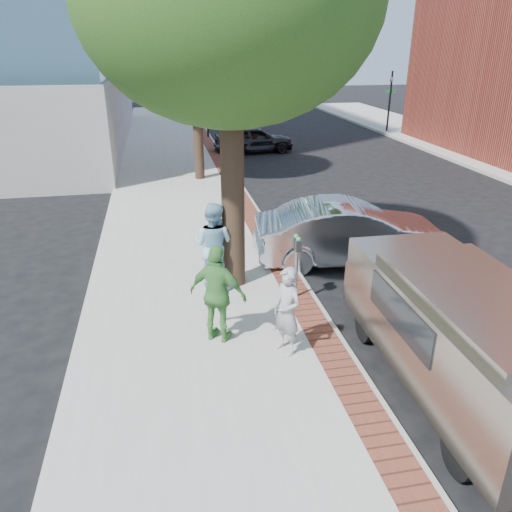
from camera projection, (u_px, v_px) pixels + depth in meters
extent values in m
plane|color=black|center=(277.00, 326.00, 10.32)|extent=(120.00, 120.00, 0.00)
cube|color=#9E9991|center=(182.00, 210.00, 17.24)|extent=(5.00, 60.00, 0.15)
cube|color=brown|center=(244.00, 204.00, 17.60)|extent=(0.60, 60.00, 0.01)
cube|color=gray|center=(254.00, 206.00, 17.69)|extent=(0.10, 60.00, 0.15)
cylinder|color=black|center=(207.00, 107.00, 29.58)|extent=(0.12, 0.12, 3.80)
imported|color=black|center=(206.00, 87.00, 29.14)|extent=(0.18, 0.15, 0.90)
cube|color=#1E7238|center=(207.00, 94.00, 29.30)|extent=(0.70, 0.03, 0.18)
cylinder|color=black|center=(389.00, 103.00, 31.63)|extent=(0.12, 0.12, 3.80)
imported|color=black|center=(391.00, 84.00, 31.19)|extent=(0.18, 0.15, 0.90)
cube|color=#1E7238|center=(391.00, 91.00, 31.35)|extent=(0.70, 0.03, 0.18)
cylinder|color=black|center=(233.00, 193.00, 11.00)|extent=(0.52, 0.52, 4.40)
cylinder|color=black|center=(198.00, 132.00, 20.24)|extent=(0.40, 0.40, 3.85)
ellipsoid|color=#214012|center=(194.00, 45.00, 18.96)|extent=(4.80, 4.80, 3.94)
cylinder|color=gray|center=(296.00, 274.00, 10.95)|extent=(0.07, 0.07, 1.15)
cube|color=#2D3030|center=(298.00, 246.00, 10.59)|extent=(0.12, 0.14, 0.24)
cube|color=#2D3030|center=(296.00, 243.00, 10.75)|extent=(0.12, 0.14, 0.24)
sphere|color=#3F8C4C|center=(298.00, 239.00, 10.53)|extent=(0.11, 0.11, 0.11)
sphere|color=#3F8C4C|center=(296.00, 236.00, 10.69)|extent=(0.11, 0.11, 0.11)
imported|color=#99999D|center=(287.00, 311.00, 8.88)|extent=(0.63, 0.72, 1.67)
imported|color=#8ABCD5|center=(214.00, 245.00, 11.31)|extent=(1.24, 1.18, 2.02)
imported|color=#4E9543|center=(218.00, 294.00, 9.22)|extent=(1.20, 0.99, 1.92)
imported|color=silver|center=(350.00, 233.00, 13.04)|extent=(5.11, 2.24, 1.63)
imported|color=black|center=(254.00, 139.00, 26.35)|extent=(4.29, 2.10, 1.41)
cube|color=gray|center=(463.00, 333.00, 8.03)|extent=(2.15, 5.25, 1.47)
cube|color=gray|center=(399.00, 287.00, 10.21)|extent=(2.02, 1.01, 0.87)
cube|color=gray|center=(484.00, 298.00, 7.41)|extent=(1.91, 3.72, 0.17)
cylinder|color=black|center=(367.00, 324.00, 9.70)|extent=(0.25, 0.70, 0.69)
cylinder|color=black|center=(451.00, 316.00, 9.99)|extent=(0.25, 0.70, 0.69)
cylinder|color=black|center=(462.00, 453.00, 6.65)|extent=(0.25, 0.70, 0.69)
cube|color=black|center=(399.00, 315.00, 7.93)|extent=(0.06, 2.17, 0.60)
cube|color=black|center=(391.00, 262.00, 10.51)|extent=(1.74, 0.05, 0.43)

